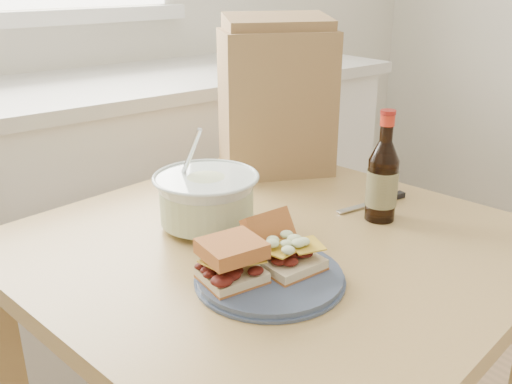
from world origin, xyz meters
TOP-DOWN VIEW (x-y plane):
  - cabinet_run at (-0.00, 1.70)m, footprint 2.50×0.64m
  - dining_table at (0.13, 0.74)m, footprint 1.05×1.05m
  - plate at (0.02, 0.62)m, footprint 0.25×0.25m
  - sandwich_left at (-0.05, 0.64)m, footprint 0.11×0.10m
  - sandwich_right at (0.06, 0.63)m, footprint 0.10×0.14m
  - coleslaw_bowl at (0.06, 0.87)m, footprint 0.22×0.22m
  - beer_bottle at (0.37, 0.67)m, footprint 0.07×0.07m
  - knife at (0.45, 0.73)m, footprint 0.20×0.04m
  - paper_bag at (0.40, 1.06)m, footprint 0.33×0.29m

SIDE VIEW (x-z plane):
  - cabinet_run at x=0.00m, z-range 0.00..0.94m
  - dining_table at x=0.13m, z-range 0.27..1.04m
  - knife at x=0.45m, z-range 0.77..0.78m
  - plate at x=0.02m, z-range 0.77..0.79m
  - sandwich_right at x=0.06m, z-range 0.77..0.86m
  - sandwich_left at x=-0.05m, z-range 0.79..0.86m
  - coleslaw_bowl at x=0.06m, z-range 0.72..0.94m
  - beer_bottle at x=0.37m, z-range 0.74..0.98m
  - paper_bag at x=0.40m, z-range 0.77..1.14m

